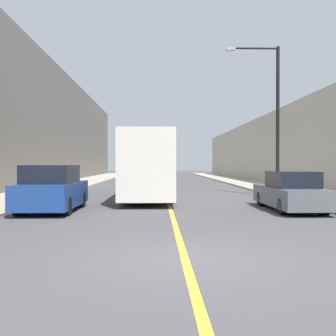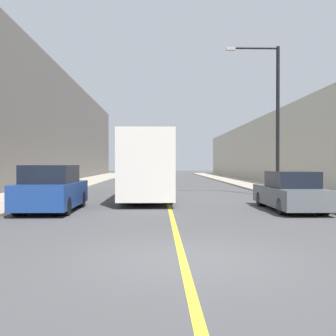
{
  "view_description": "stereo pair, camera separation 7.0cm",
  "coord_description": "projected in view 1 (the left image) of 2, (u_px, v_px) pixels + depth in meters",
  "views": [
    {
      "loc": [
        -0.54,
        -7.67,
        1.86
      ],
      "look_at": [
        0.09,
        15.18,
        1.61
      ],
      "focal_mm": 42.0,
      "sensor_mm": 36.0,
      "label": 1
    },
    {
      "loc": [
        -0.47,
        -7.67,
        1.86
      ],
      "look_at": [
        0.09,
        15.18,
        1.61
      ],
      "focal_mm": 42.0,
      "sensor_mm": 36.0,
      "label": 2
    }
  ],
  "objects": [
    {
      "name": "ground_plane",
      "position": [
        185.0,
        259.0,
        7.7
      ],
      "size": [
        200.0,
        200.0,
        0.0
      ],
      "primitive_type": "plane",
      "color": "#474749"
    },
    {
      "name": "sidewalk_left",
      "position": [
        80.0,
        183.0,
        37.47
      ],
      "size": [
        3.85,
        72.0,
        0.12
      ],
      "primitive_type": "cube",
      "color": "#A89E8C",
      "rests_on": "ground"
    },
    {
      "name": "sidewalk_right",
      "position": [
        244.0,
        182.0,
        37.9
      ],
      "size": [
        3.85,
        72.0,
        0.12
      ],
      "primitive_type": "cube",
      "color": "#A89E8C",
      "rests_on": "ground"
    },
    {
      "name": "building_row_left",
      "position": [
        39.0,
        125.0,
        37.3
      ],
      "size": [
        4.0,
        72.0,
        11.1
      ],
      "primitive_type": "cube",
      "color": "#66605B",
      "rests_on": "ground"
    },
    {
      "name": "building_row_right",
      "position": [
        285.0,
        149.0,
        37.97
      ],
      "size": [
        4.0,
        72.0,
        6.59
      ],
      "primitive_type": "cube",
      "color": "#B7B2A3",
      "rests_on": "ground"
    },
    {
      "name": "road_center_line",
      "position": [
        163.0,
        183.0,
        37.68
      ],
      "size": [
        0.16,
        72.0,
        0.01
      ],
      "primitive_type": "cube",
      "color": "gold",
      "rests_on": "ground"
    },
    {
      "name": "bus",
      "position": [
        149.0,
        165.0,
        22.14
      ],
      "size": [
        2.45,
        12.65,
        3.36
      ],
      "color": "silver",
      "rests_on": "ground"
    },
    {
      "name": "parked_suv_left",
      "position": [
        52.0,
        190.0,
        15.32
      ],
      "size": [
        1.98,
        4.44,
        1.81
      ],
      "color": "navy",
      "rests_on": "ground"
    },
    {
      "name": "car_right_near",
      "position": [
        291.0,
        193.0,
        15.7
      ],
      "size": [
        1.81,
        4.79,
        1.56
      ],
      "color": "#51565B",
      "rests_on": "ground"
    },
    {
      "name": "street_lamp_right",
      "position": [
        273.0,
        110.0,
        22.09
      ],
      "size": [
        3.03,
        0.24,
        8.33
      ],
      "color": "black",
      "rests_on": "sidewalk_right"
    }
  ]
}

